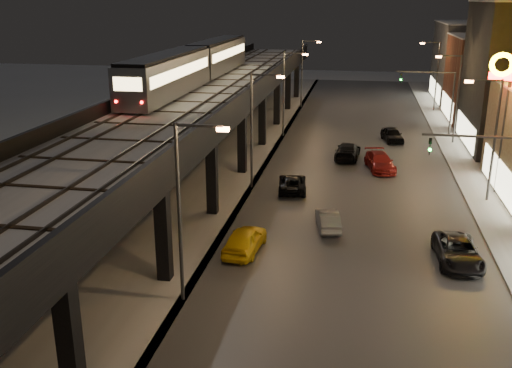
{
  "coord_description": "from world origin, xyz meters",
  "views": [
    {
      "loc": [
        7.47,
        -11.08,
        14.31
      ],
      "look_at": [
        2.26,
        16.96,
        5.0
      ],
      "focal_mm": 40.0,
      "sensor_mm": 36.0,
      "label": 1
    }
  ],
  "objects_px": {
    "car_taxi": "(245,241)",
    "car_near_white": "(328,220)",
    "car_onc_red": "(392,135)",
    "car_mid_silver": "(292,184)",
    "car_onc_white": "(380,162)",
    "car_onc_dark": "(458,252)",
    "car_mid_dark": "(348,151)",
    "subway_train": "(196,63)"
  },
  "relations": [
    {
      "from": "car_taxi",
      "to": "car_near_white",
      "type": "distance_m",
      "value": 6.42
    },
    {
      "from": "car_taxi",
      "to": "car_onc_red",
      "type": "bearing_deg",
      "value": -102.82
    },
    {
      "from": "car_mid_silver",
      "to": "car_onc_white",
      "type": "relative_size",
      "value": 0.89
    },
    {
      "from": "car_onc_white",
      "to": "car_onc_dark",
      "type": "bearing_deg",
      "value": -89.33
    },
    {
      "from": "car_near_white",
      "to": "car_onc_dark",
      "type": "xyz_separation_m",
      "value": [
        7.53,
        -3.76,
        0.08
      ]
    },
    {
      "from": "car_taxi",
      "to": "car_onc_dark",
      "type": "bearing_deg",
      "value": -171.26
    },
    {
      "from": "car_onc_dark",
      "to": "car_onc_red",
      "type": "distance_m",
      "value": 28.89
    },
    {
      "from": "car_onc_dark",
      "to": "car_near_white",
      "type": "bearing_deg",
      "value": 150.94
    },
    {
      "from": "car_onc_dark",
      "to": "car_onc_white",
      "type": "distance_m",
      "value": 18.41
    },
    {
      "from": "car_mid_dark",
      "to": "car_near_white",
      "type": "bearing_deg",
      "value": 91.96
    },
    {
      "from": "car_taxi",
      "to": "car_near_white",
      "type": "relative_size",
      "value": 1.2
    },
    {
      "from": "car_mid_silver",
      "to": "car_mid_dark",
      "type": "distance_m",
      "value": 10.97
    },
    {
      "from": "car_onc_red",
      "to": "car_mid_silver",
      "type": "bearing_deg",
      "value": -127.87
    },
    {
      "from": "car_mid_dark",
      "to": "car_onc_dark",
      "type": "height_order",
      "value": "car_mid_dark"
    },
    {
      "from": "car_near_white",
      "to": "car_onc_dark",
      "type": "bearing_deg",
      "value": 142.23
    },
    {
      "from": "car_taxi",
      "to": "car_onc_red",
      "type": "height_order",
      "value": "car_taxi"
    },
    {
      "from": "car_onc_dark",
      "to": "car_onc_red",
      "type": "bearing_deg",
      "value": 92.38
    },
    {
      "from": "car_taxi",
      "to": "car_mid_silver",
      "type": "xyz_separation_m",
      "value": [
        1.37,
        11.67,
        -0.14
      ]
    },
    {
      "from": "subway_train",
      "to": "car_mid_silver",
      "type": "bearing_deg",
      "value": -48.16
    },
    {
      "from": "car_taxi",
      "to": "car_mid_dark",
      "type": "distance_m",
      "value": 22.54
    },
    {
      "from": "car_taxi",
      "to": "car_mid_dark",
      "type": "bearing_deg",
      "value": -98.3
    },
    {
      "from": "subway_train",
      "to": "car_taxi",
      "type": "bearing_deg",
      "value": -68.02
    },
    {
      "from": "car_mid_dark",
      "to": "car_onc_white",
      "type": "height_order",
      "value": "car_mid_dark"
    },
    {
      "from": "car_near_white",
      "to": "subway_train",
      "type": "bearing_deg",
      "value": -65.05
    },
    {
      "from": "car_near_white",
      "to": "car_onc_white",
      "type": "distance_m",
      "value": 14.67
    },
    {
      "from": "subway_train",
      "to": "car_onc_dark",
      "type": "xyz_separation_m",
      "value": [
        21.8,
        -23.3,
        -7.6
      ]
    },
    {
      "from": "car_near_white",
      "to": "car_onc_dark",
      "type": "distance_m",
      "value": 8.41
    },
    {
      "from": "car_taxi",
      "to": "car_onc_white",
      "type": "relative_size",
      "value": 0.89
    },
    {
      "from": "car_onc_red",
      "to": "car_near_white",
      "type": "bearing_deg",
      "value": -114.45
    },
    {
      "from": "car_onc_white",
      "to": "subway_train",
      "type": "bearing_deg",
      "value": 151.73
    },
    {
      "from": "car_onc_dark",
      "to": "car_onc_red",
      "type": "xyz_separation_m",
      "value": [
        -2.46,
        28.78,
        0.02
      ]
    },
    {
      "from": "car_onc_dark",
      "to": "car_onc_red",
      "type": "height_order",
      "value": "car_onc_red"
    },
    {
      "from": "subway_train",
      "to": "car_taxi",
      "type": "height_order",
      "value": "subway_train"
    },
    {
      "from": "subway_train",
      "to": "car_near_white",
      "type": "bearing_deg",
      "value": -53.84
    },
    {
      "from": "car_mid_silver",
      "to": "subway_train",
      "type": "bearing_deg",
      "value": -55.01
    },
    {
      "from": "car_near_white",
      "to": "car_mid_dark",
      "type": "height_order",
      "value": "car_mid_dark"
    },
    {
      "from": "car_taxi",
      "to": "car_mid_silver",
      "type": "distance_m",
      "value": 11.75
    },
    {
      "from": "car_onc_red",
      "to": "car_onc_dark",
      "type": "bearing_deg",
      "value": -98.12
    },
    {
      "from": "car_mid_silver",
      "to": "car_onc_dark",
      "type": "bearing_deg",
      "value": 127.62
    },
    {
      "from": "subway_train",
      "to": "car_onc_dark",
      "type": "distance_m",
      "value": 32.8
    },
    {
      "from": "subway_train",
      "to": "car_onc_white",
      "type": "height_order",
      "value": "subway_train"
    },
    {
      "from": "car_near_white",
      "to": "car_onc_red",
      "type": "height_order",
      "value": "car_onc_red"
    }
  ]
}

